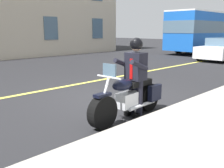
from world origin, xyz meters
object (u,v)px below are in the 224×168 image
(car_silver, at_px, (224,49))
(rider_main, at_px, (135,70))
(motorcycle_main, at_px, (130,98))
(bus_near, at_px, (211,30))

(car_silver, bearing_deg, rider_main, 13.71)
(motorcycle_main, relative_size, car_silver, 0.48)
(car_silver, bearing_deg, motorcycle_main, 13.57)
(rider_main, bearing_deg, car_silver, -166.29)
(motorcycle_main, bearing_deg, car_silver, -166.43)
(rider_main, bearing_deg, motorcycle_main, 4.11)
(motorcycle_main, distance_m, car_silver, 12.89)
(rider_main, xyz_separation_m, bus_near, (-17.77, -6.38, 0.84))
(motorcycle_main, bearing_deg, bus_near, -160.42)
(rider_main, height_order, car_silver, rider_main)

